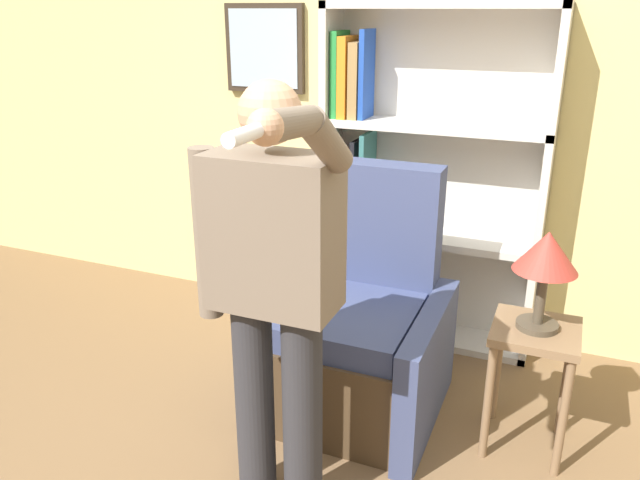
% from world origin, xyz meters
% --- Properties ---
extents(wall_back, '(8.00, 0.11, 2.80)m').
position_xyz_m(wall_back, '(-0.01, 2.03, 1.40)').
color(wall_back, '#DBCC84').
rests_on(wall_back, ground_plane).
extents(bookcase, '(1.22, 0.28, 1.88)m').
position_xyz_m(bookcase, '(-0.03, 1.87, 0.90)').
color(bookcase, silver).
rests_on(bookcase, ground_plane).
extents(armchair, '(0.81, 0.82, 1.15)m').
position_xyz_m(armchair, '(-0.04, 1.08, 0.36)').
color(armchair, '#4C3823').
rests_on(armchair, ground_plane).
extents(person_standing, '(0.59, 0.78, 1.64)m').
position_xyz_m(person_standing, '(-0.10, 0.32, 0.94)').
color(person_standing, '#2D2D33').
rests_on(person_standing, ground_plane).
extents(side_table, '(0.36, 0.36, 0.59)m').
position_xyz_m(side_table, '(0.76, 1.04, 0.46)').
color(side_table, '#846647').
rests_on(side_table, ground_plane).
extents(table_lamp, '(0.26, 0.26, 0.43)m').
position_xyz_m(table_lamp, '(0.76, 1.04, 0.90)').
color(table_lamp, '#4C4233').
rests_on(table_lamp, side_table).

